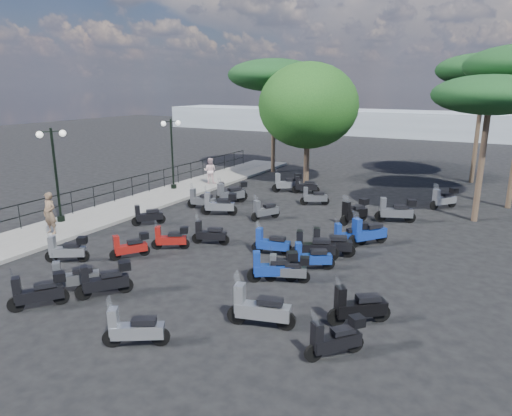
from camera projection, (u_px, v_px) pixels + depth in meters
The scene contains 43 objects.
ground at pixel (214, 238), 19.05m from camera, with size 120.00×120.00×0.00m, color black.
sidewalk at pixel (145, 202), 24.58m from camera, with size 3.00×30.00×0.15m, color #63615E.
railing at pixel (123, 185), 24.80m from camera, with size 0.04×26.04×1.10m.
lamp_post_1 at pixel (55, 169), 20.27m from camera, with size 0.67×1.17×4.23m.
lamp_post_2 at pixel (172, 149), 26.91m from camera, with size 0.67×1.14×4.14m.
woman at pixel (50, 213), 18.95m from camera, with size 0.64×0.42×1.76m, color brown.
pedestrian_far at pixel (210, 171), 28.71m from camera, with size 0.79×0.62×1.62m, color beige.
scooter_0 at pixel (39, 292), 12.96m from camera, with size 1.12×1.40×1.31m.
scooter_1 at pixel (67, 250), 16.34m from camera, with size 1.40×0.97×1.25m.
scooter_2 at pixel (148, 216), 20.72m from camera, with size 1.06×1.24×1.22m.
scooter_3 at pixel (202, 200), 23.41m from camera, with size 1.64×0.64×1.32m.
scooter_4 at pixel (230, 195), 24.36m from camera, with size 1.06×1.71×1.50m.
scooter_5 at pixel (232, 192), 24.91m from camera, with size 1.38×1.37×1.41m.
scooter_6 at pixel (75, 278), 14.02m from camera, with size 1.16×1.28×1.30m.
scooter_7 at pixel (130, 247), 16.73m from camera, with size 0.96×1.30×1.19m.
scooter_8 at pixel (171, 238), 17.63m from camera, with size 1.32×0.91×1.18m.
scooter_9 at pixel (219, 204), 22.24m from camera, with size 1.71×0.97×1.45m.
scooter_10 at pixel (265, 211), 21.50m from camera, with size 0.88×1.46×1.27m.
scooter_11 at pixel (287, 183), 27.11m from camera, with size 1.53×1.28×1.45m.
scooter_12 at pixel (134, 330), 11.04m from camera, with size 1.45×0.98×1.30m.
scooter_13 at pixel (105, 280), 13.68m from camera, with size 1.17×1.44×1.35m.
scooter_14 at pixel (210, 234), 18.19m from camera, with size 1.48×0.71×1.22m.
scooter_15 at pixel (271, 243), 17.06m from camera, with size 1.60×0.60×1.28m.
scooter_16 at pixel (314, 197), 24.13m from camera, with size 1.42×0.89×1.25m.
scooter_17 at pixel (305, 186), 26.72m from camera, with size 1.56×0.78×1.30m.
scooter_18 at pixel (259, 309), 11.93m from camera, with size 1.82×0.76×1.47m.
scooter_19 at pixel (288, 269), 14.66m from camera, with size 1.42×0.76×1.19m.
scooter_20 at pixel (273, 267), 14.67m from camera, with size 1.50×1.05×1.34m.
scooter_21 at pixel (313, 247), 16.54m from camera, with size 1.68×0.91×1.42m.
scooter_22 at pixel (354, 212), 20.95m from camera, with size 0.95×1.67×1.42m.
scooter_23 at pixel (396, 211), 21.06m from camera, with size 1.78×0.93×1.48m.
scooter_24 at pixel (336, 339), 10.61m from camera, with size 1.13×1.28×1.24m.
scooter_25 at pixel (358, 307), 12.08m from camera, with size 1.45×1.19×1.40m.
scooter_26 at pixel (311, 258), 15.67m from camera, with size 1.41×0.93×1.26m.
scooter_27 at pixel (349, 235), 18.00m from camera, with size 1.25×1.11×1.22m.
scooter_28 at pixel (367, 233), 18.04m from camera, with size 1.22×1.57×1.49m.
scooter_29 at pixel (444, 199), 23.45m from camera, with size 1.19×1.45×1.37m.
scooter_30 at pixel (330, 244), 16.85m from camera, with size 1.68×0.91×1.42m.
broadleaf_tree at pixel (308, 106), 28.61m from camera, with size 6.30×6.30×7.61m.
pine_0 at pixel (485, 70), 28.10m from camera, with size 5.91×5.91×8.12m.
pine_2 at pixel (274, 75), 31.82m from camera, with size 6.46×6.46×7.98m.
pine_3 at pixel (490, 95), 19.96m from camera, with size 5.02×5.02×6.65m.
distant_hills at pixel (415, 124), 56.78m from camera, with size 70.00×8.00×3.00m, color gray.
Camera 1 is at (10.20, -15.01, 6.18)m, focal length 32.00 mm.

